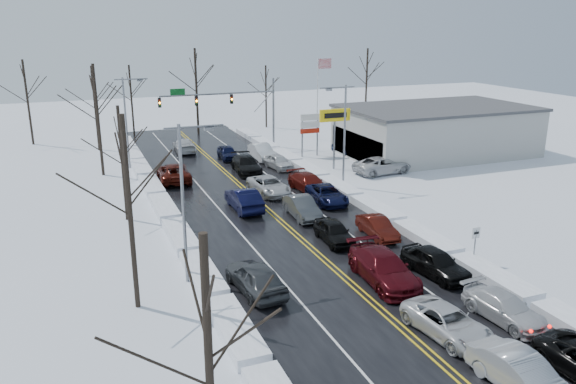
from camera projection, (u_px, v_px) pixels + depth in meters
name	position (u px, v px, depth m)	size (l,w,h in m)	color
ground	(298.00, 237.00, 38.40)	(160.00, 160.00, 0.00)	silver
road_surface	(288.00, 227.00, 40.18)	(14.00, 84.00, 0.01)	black
snow_bank_left	(182.00, 242.00, 37.51)	(1.55, 72.00, 0.61)	white
snow_bank_right	(380.00, 215.00, 42.86)	(1.55, 72.00, 0.61)	white
traffic_signal_mast	(231.00, 102.00, 62.94)	(13.28, 0.39, 8.00)	slate
tires_plus_sign	(335.00, 119.00, 54.89)	(3.20, 0.34, 6.00)	slate
used_vehicles_sign	(310.00, 126.00, 60.72)	(2.20, 0.22, 4.65)	slate
speed_limit_sign	(476.00, 239.00, 33.70)	(0.55, 0.09, 2.35)	slate
flagpole	(319.00, 92.00, 68.73)	(1.87, 1.20, 10.00)	silver
dealership_building	(436.00, 130.00, 62.10)	(20.40, 12.40, 5.30)	#A3A39E
streetlight_ne	(343.00, 128.00, 48.69)	(3.20, 0.25, 9.00)	slate
streetlight_sw	(186.00, 191.00, 30.38)	(3.20, 0.25, 9.00)	slate
streetlight_nw	(128.00, 115.00, 55.30)	(3.20, 0.25, 9.00)	slate
tree_left_a	(207.00, 328.00, 14.91)	(3.60, 3.60, 9.00)	#2D231C
tree_left_b	(127.00, 176.00, 26.99)	(4.00, 4.00, 10.00)	#2D231C
tree_left_c	(121.00, 141.00, 40.10)	(3.40, 3.40, 8.50)	#2D231C
tree_left_d	(96.00, 98.00, 51.91)	(4.20, 4.20, 10.50)	#2D231C
tree_left_e	(94.00, 92.00, 62.93)	(3.80, 3.80, 9.50)	#2D231C
tree_far_a	(26.00, 86.00, 65.63)	(4.00, 4.00, 10.00)	#2D231C
tree_far_b	(130.00, 87.00, 70.95)	(3.60, 3.60, 9.00)	#2D231C
tree_far_c	(196.00, 75.00, 71.59)	(4.40, 4.40, 11.00)	#2D231C
tree_far_d	(266.00, 84.00, 76.95)	(3.40, 3.40, 8.50)	#2D231C
tree_far_e	(367.00, 70.00, 82.63)	(4.20, 4.20, 10.50)	#2D231C
queued_car_2	(447.00, 335.00, 26.34)	(2.22, 4.82, 1.34)	silver
queued_car_3	(383.00, 282.00, 31.78)	(2.40, 5.89, 1.71)	#47090F
queued_car_4	(334.00, 242.00, 37.57)	(1.72, 4.27, 1.45)	black
queued_car_5	(302.00, 217.00, 42.33)	(1.64, 4.70, 1.55)	#3F4144
queued_car_6	(269.00, 194.00, 48.15)	(2.40, 5.20, 1.45)	#BABABC
queued_car_7	(246.00, 172.00, 54.92)	(2.24, 5.52, 1.60)	black
queued_car_8	(228.00, 159.00, 60.29)	(1.70, 4.24, 1.44)	black
queued_car_11	(503.00, 320.00, 27.72)	(1.87, 4.60, 1.33)	silver
queued_car_12	(435.00, 275.00, 32.63)	(1.87, 4.65, 1.59)	black
queued_car_13	(377.00, 236.00, 38.49)	(1.44, 4.13, 1.36)	#440F09
queued_car_14	(327.00, 202.00, 45.76)	(2.34, 5.07, 1.41)	black
queued_car_15	(309.00, 191.00, 48.89)	(2.09, 5.14, 1.49)	#53100B
queued_car_16	(279.00, 169.00, 56.34)	(1.68, 4.18, 1.42)	silver
queued_car_17	(262.00, 159.00, 60.12)	(1.75, 5.01, 1.65)	white
oncoming_car_0	(244.00, 209.00, 44.05)	(1.81, 5.20, 1.71)	black
oncoming_car_1	(174.00, 181.00, 51.93)	(2.75, 5.97, 1.66)	#481109
oncoming_car_2	(185.00, 152.00, 63.66)	(2.13, 5.25, 1.52)	silver
oncoming_car_3	(256.00, 291.00, 30.66)	(2.01, 4.98, 1.70)	#3E4043
parked_car_0	(382.00, 173.00, 54.64)	(2.70, 5.85, 1.63)	silver
parked_car_1	(392.00, 164.00, 58.10)	(1.90, 4.69, 1.36)	#3D3F41
parked_car_2	(347.00, 153.00, 63.05)	(1.99, 4.94, 1.68)	black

